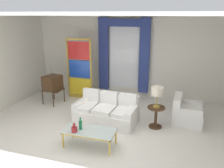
% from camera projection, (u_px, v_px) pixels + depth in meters
% --- Properties ---
extents(ground_plane, '(16.00, 16.00, 0.00)m').
position_uv_depth(ground_plane, '(103.00, 131.00, 6.15)').
color(ground_plane, white).
extents(wall_rear, '(8.00, 0.12, 3.00)m').
position_uv_depth(wall_rear, '(129.00, 56.00, 8.50)').
color(wall_rear, white).
rests_on(wall_rear, ground).
extents(wall_left, '(0.12, 7.00, 3.00)m').
position_uv_depth(wall_left, '(0.00, 63.00, 7.26)').
color(wall_left, white).
rests_on(wall_left, ground).
extents(ceiling_slab, '(8.00, 7.60, 0.04)m').
position_uv_depth(ceiling_slab, '(112.00, 14.00, 5.99)').
color(ceiling_slab, white).
extents(curtained_window, '(2.00, 0.17, 2.70)m').
position_uv_depth(curtained_window, '(124.00, 50.00, 8.33)').
color(curtained_window, white).
rests_on(curtained_window, ground).
extents(couch_white_long, '(1.83, 1.07, 0.86)m').
position_uv_depth(couch_white_long, '(107.00, 111.00, 6.62)').
color(couch_white_long, white).
rests_on(couch_white_long, ground).
extents(coffee_table, '(1.22, 0.58, 0.41)m').
position_uv_depth(coffee_table, '(90.00, 132.00, 5.35)').
color(coffee_table, silver).
rests_on(coffee_table, ground).
extents(bottle_blue_decanter, '(0.08, 0.08, 0.31)m').
position_uv_depth(bottle_blue_decanter, '(81.00, 124.00, 5.35)').
color(bottle_blue_decanter, '#196B3D').
rests_on(bottle_blue_decanter, coffee_table).
extents(bottle_crystal_tall, '(0.13, 0.13, 0.23)m').
position_uv_depth(bottle_crystal_tall, '(74.00, 129.00, 5.24)').
color(bottle_crystal_tall, maroon).
rests_on(bottle_crystal_tall, coffee_table).
extents(vintage_tv, '(0.62, 0.68, 1.35)m').
position_uv_depth(vintage_tv, '(53.00, 83.00, 7.84)').
color(vintage_tv, '#472D19').
rests_on(vintage_tv, ground).
extents(armchair_white, '(0.86, 0.86, 0.80)m').
position_uv_depth(armchair_white, '(186.00, 113.00, 6.52)').
color(armchair_white, white).
rests_on(armchair_white, ground).
extents(stained_glass_divider, '(0.95, 0.05, 2.20)m').
position_uv_depth(stained_glass_divider, '(79.00, 70.00, 8.27)').
color(stained_glass_divider, gold).
rests_on(stained_glass_divider, ground).
extents(peacock_figurine, '(0.44, 0.60, 0.50)m').
position_uv_depth(peacock_figurine, '(89.00, 96.00, 8.09)').
color(peacock_figurine, beige).
rests_on(peacock_figurine, ground).
extents(round_side_table, '(0.48, 0.48, 0.59)m').
position_uv_depth(round_side_table, '(156.00, 115.00, 6.25)').
color(round_side_table, '#472D19').
rests_on(round_side_table, ground).
extents(table_lamp_brass, '(0.32, 0.32, 0.57)m').
position_uv_depth(table_lamp_brass, '(157.00, 92.00, 6.05)').
color(table_lamp_brass, '#B29338').
rests_on(table_lamp_brass, round_side_table).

